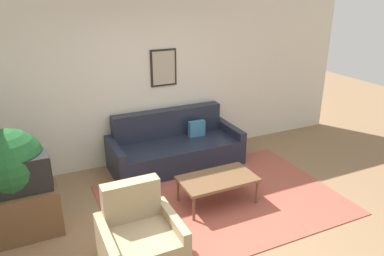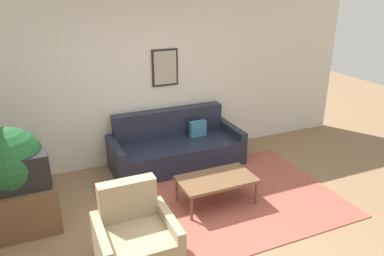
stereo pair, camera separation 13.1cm
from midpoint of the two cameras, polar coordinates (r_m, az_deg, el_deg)
name	(u,v)px [view 2 (the right image)]	position (r m, az deg, el deg)	size (l,w,h in m)	color
ground_plane	(203,242)	(4.57, 2.55, -17.01)	(16.00, 16.00, 0.00)	#846647
area_rug	(221,200)	(5.32, 5.23, -10.90)	(3.18, 2.28, 0.01)	#9E4C3D
wall_back	(138,82)	(6.11, -7.66, 7.01)	(8.00, 0.09, 2.70)	beige
couch	(176,148)	(6.18, -1.89, -3.02)	(2.13, 0.90, 0.88)	#1E2333
coffee_table	(216,180)	(5.09, 4.48, -7.94)	(1.03, 0.58, 0.39)	brown
tv_stand	(27,211)	(4.96, -23.21, -11.49)	(0.75, 0.44, 0.58)	brown
tv	(20,173)	(4.72, -24.05, -6.30)	(0.65, 0.28, 0.42)	black
armchair	(136,242)	(4.12, -7.59, -16.85)	(0.80, 0.76, 0.89)	tan
potted_plant_tall	(9,163)	(4.90, -25.45, -4.83)	(0.83, 0.83, 1.28)	slate
potted_plant_by_window	(16,167)	(5.78, -24.68, -5.36)	(0.43, 0.43, 0.72)	#383D42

